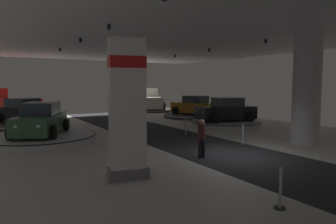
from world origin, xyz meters
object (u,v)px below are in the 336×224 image
(display_platform_far_right, at_px, (194,116))
(display_platform_mid_right, at_px, (225,123))
(display_car_far_left, at_px, (24,111))
(visitor_walking_near, at_px, (202,136))
(display_platform_mid_left, at_px, (41,138))
(display_car_far_right, at_px, (195,106))
(display_platform_far_left, at_px, (25,124))
(column_right, at_px, (307,89))
(display_platform_deep_left, at_px, (10,116))
(display_car_mid_right, at_px, (226,110))
(brand_sign_pylon, at_px, (127,108))
(pickup_truck_deep_right, at_px, (151,101))
(display_car_mid_left, at_px, (41,120))
(pickup_truck_deep_left, at_px, (6,103))
(display_platform_deep_right, at_px, (151,110))

(display_platform_far_right, bearing_deg, display_platform_mid_right, -103.53)
(display_car_far_left, relative_size, visitor_walking_near, 2.82)
(display_platform_mid_right, xyz_separation_m, display_platform_mid_left, (-12.53, 0.14, -0.00))
(display_car_far_right, height_order, display_platform_far_left, display_car_far_right)
(display_platform_far_right, distance_m, display_platform_mid_left, 15.12)
(column_right, bearing_deg, display_platform_deep_left, 119.34)
(display_car_far_left, bearing_deg, visitor_walking_near, -69.94)
(display_platform_far_right, height_order, display_platform_mid_right, display_platform_mid_right)
(display_car_mid_right, bearing_deg, display_platform_far_right, 76.76)
(display_platform_mid_right, distance_m, visitor_walking_near, 10.40)
(brand_sign_pylon, bearing_deg, display_platform_mid_left, 99.48)
(brand_sign_pylon, distance_m, display_platform_far_left, 15.33)
(brand_sign_pylon, xyz_separation_m, pickup_truck_deep_right, (12.42, 22.57, -1.09))
(visitor_walking_near, bearing_deg, display_car_mid_left, 124.32)
(pickup_truck_deep_right, relative_size, display_car_mid_right, 1.28)
(display_platform_deep_left, relative_size, display_car_mid_right, 1.31)
(display_platform_far_left, bearing_deg, display_platform_far_right, -4.02)
(visitor_walking_near, bearing_deg, pickup_truck_deep_right, 67.84)
(column_right, distance_m, display_platform_mid_right, 7.86)
(pickup_truck_deep_left, height_order, display_platform_far_left, pickup_truck_deep_left)
(display_platform_far_right, distance_m, display_car_mid_right, 6.19)
(pickup_truck_deep_left, height_order, display_car_mid_right, pickup_truck_deep_left)
(brand_sign_pylon, bearing_deg, pickup_truck_deep_left, 95.79)
(display_platform_deep_left, height_order, display_platform_mid_right, display_platform_deep_left)
(display_car_mid_left, bearing_deg, display_platform_far_left, 91.09)
(pickup_truck_deep_left, bearing_deg, display_platform_far_right, -29.09)
(display_car_far_right, relative_size, display_car_far_left, 1.02)
(brand_sign_pylon, distance_m, pickup_truck_deep_right, 25.79)
(display_platform_mid_right, bearing_deg, display_car_far_left, 151.19)
(display_platform_mid_right, bearing_deg, pickup_truck_deep_left, 133.35)
(display_platform_mid_right, xyz_separation_m, display_car_mid_left, (-12.51, 0.17, 0.91))
(pickup_truck_deep_left, xyz_separation_m, display_platform_mid_right, (13.41, -14.20, -1.12))
(display_platform_deep_left, bearing_deg, column_right, -60.66)
(display_platform_deep_left, relative_size, display_platform_far_left, 0.97)
(display_platform_deep_right, bearing_deg, pickup_truck_deep_left, 179.58)
(display_car_far_left, bearing_deg, display_platform_far_right, -4.12)
(display_car_far_left, xyz_separation_m, display_platform_mid_right, (12.66, -6.96, -0.89))
(column_right, relative_size, display_platform_mid_right, 1.07)
(display_car_far_right, distance_m, visitor_walking_near, 15.86)
(display_platform_mid_right, relative_size, display_car_mid_right, 1.16)
(display_platform_far_left, xyz_separation_m, display_car_mid_left, (0.13, -6.76, 0.93))
(column_right, xyz_separation_m, display_car_mid_left, (-11.34, 7.51, -1.64))
(column_right, relative_size, display_car_far_right, 1.21)
(display_platform_far_right, distance_m, display_platform_mid_right, 6.12)
(display_car_mid_left, distance_m, visitor_walking_near, 8.90)
(column_right, height_order, display_car_mid_right, column_right)
(display_platform_deep_left, xyz_separation_m, pickup_truck_deep_left, (-0.24, 0.21, 1.10))
(display_platform_far_right, xyz_separation_m, pickup_truck_deep_left, (-14.84, 8.26, 1.15))
(column_right, height_order, display_platform_mid_right, column_right)
(brand_sign_pylon, bearing_deg, display_car_mid_left, 99.36)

